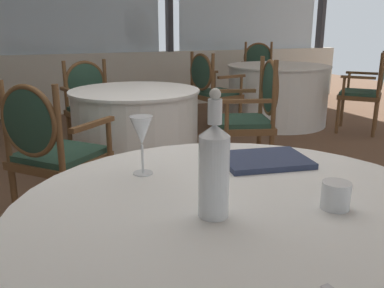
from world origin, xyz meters
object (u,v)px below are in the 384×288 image
wine_glass (142,132)px  dining_chair_2_1 (210,87)px  water_bottle (214,167)px  dining_chair_2_2 (369,86)px  dining_chair_2_0 (259,70)px  dining_chair_0_0 (91,101)px  water_tumbler (336,195)px  dining_chair_0_2 (253,110)px  dining_chair_0_1 (49,146)px  menu_book (264,160)px

wine_glass → dining_chair_2_1: bearing=60.7°
water_bottle → wine_glass: water_bottle is taller
dining_chair_2_2 → dining_chair_2_0: bearing=-30.1°
water_bottle → dining_chair_2_1: water_bottle is taller
wine_glass → dining_chair_0_0: (0.30, 2.74, -0.36)m
water_tumbler → dining_chair_0_2: (0.97, 2.00, -0.21)m
water_tumbler → dining_chair_0_1: 1.80m
dining_chair_0_1 → dining_chair_2_2: bearing=-24.1°
menu_book → dining_chair_2_2: (3.00, 2.43, -0.21)m
dining_chair_2_0 → dining_chair_0_1: bearing=-28.6°
menu_book → dining_chair_0_1: (-0.64, 1.28, -0.22)m
water_bottle → dining_chair_0_1: size_ratio=0.35×
wine_glass → dining_chair_0_0: wine_glass is taller
menu_book → dining_chair_0_2: size_ratio=0.30×
dining_chair_0_0 → dining_chair_2_1: (1.38, 0.24, 0.03)m
dining_chair_2_1 → dining_chair_2_0: bearing=30.1°
dining_chair_0_0 → dining_chair_2_2: size_ratio=0.96×
dining_chair_2_2 → dining_chair_0_1: bearing=66.7°
wine_glass → water_tumbler: bearing=-49.5°
water_tumbler → dining_chair_2_1: bearing=69.5°
water_tumbler → dining_chair_0_0: bearing=91.7°
water_tumbler → dining_chair_0_2: 2.23m
dining_chair_0_1 → dining_chair_2_0: dining_chair_2_0 is taller
dining_chair_0_1 → dining_chair_2_2: (3.64, 1.14, 0.00)m
water_tumbler → water_bottle: bearing=164.8°
dining_chair_2_2 → menu_book: bearing=88.3°
water_tumbler → menu_book: 0.40m
dining_chair_2_0 → dining_chair_2_1: bearing=-29.9°
wine_glass → dining_chair_0_0: 2.78m
water_tumbler → dining_chair_2_0: (2.69, 4.66, -0.21)m
wine_glass → dining_chair_0_1: size_ratio=0.21×
dining_chair_0_0 → dining_chair_2_2: 3.15m
menu_book → dining_chair_0_0: dining_chair_0_0 is taller
dining_chair_0_0 → menu_book: bearing=-8.7°
water_bottle → dining_chair_2_1: (1.60, 3.35, -0.32)m
dining_chair_0_1 → dining_chair_2_1: (1.89, 1.76, 0.01)m
dining_chair_0_0 → dining_chair_0_1: bearing=-30.0°
water_bottle → dining_chair_0_0: size_ratio=0.36×
water_bottle → wine_glass: 0.38m
dining_chair_0_2 → water_tumbler: bearing=82.6°
water_tumbler → dining_chair_2_2: 4.15m
dining_chair_2_0 → dining_chair_2_2: size_ratio=1.05×
menu_book → dining_chair_2_2: size_ratio=0.31×
dining_chair_0_0 → dining_chair_2_0: (2.79, 1.45, 0.05)m
wine_glass → dining_chair_0_2: 2.08m
water_tumbler → dining_chair_0_1: bearing=109.8°
dining_chair_0_1 → water_tumbler: bearing=-111.7°
wine_glass → menu_book: size_ratio=0.65×
dining_chair_0_0 → dining_chair_2_2: bearing=71.7°
wine_glass → dining_chair_0_1: bearing=99.9°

